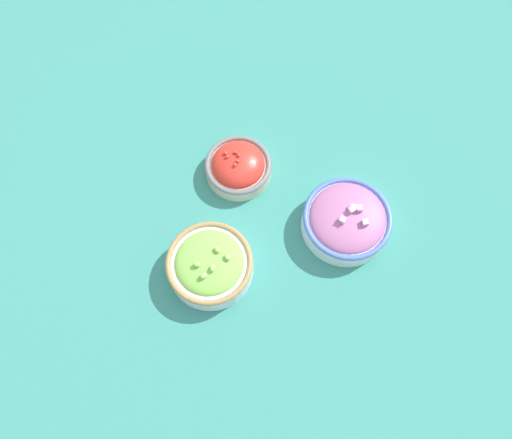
% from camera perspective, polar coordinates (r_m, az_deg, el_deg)
% --- Properties ---
extents(ground_plane, '(3.00, 3.00, 0.00)m').
position_cam_1_polar(ground_plane, '(1.09, 0.00, -0.58)').
color(ground_plane, '#337F75').
extents(bowl_lettuce, '(0.18, 0.18, 0.08)m').
position_cam_1_polar(bowl_lettuce, '(1.03, -5.28, -5.15)').
color(bowl_lettuce, silver).
rests_on(bowl_lettuce, ground_plane).
extents(bowl_cherry_tomatoes, '(0.15, 0.15, 0.07)m').
position_cam_1_polar(bowl_cherry_tomatoes, '(1.12, -2.04, 6.09)').
color(bowl_cherry_tomatoes, beige).
rests_on(bowl_cherry_tomatoes, ground_plane).
extents(bowl_red_onion, '(0.19, 0.19, 0.08)m').
position_cam_1_polar(bowl_red_onion, '(1.07, 10.32, -0.07)').
color(bowl_red_onion, silver).
rests_on(bowl_red_onion, ground_plane).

